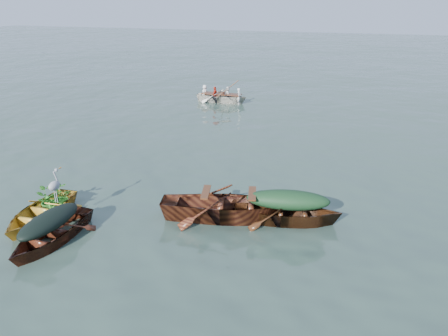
# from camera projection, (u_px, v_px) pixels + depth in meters

# --- Properties ---
(ground) EXTENTS (140.00, 140.00, 0.00)m
(ground) POSITION_uv_depth(u_px,v_px,m) (179.00, 206.00, 12.70)
(ground) COLOR #354A3F
(ground) RESTS_ON ground
(yellow_dinghy) EXTENTS (1.64, 3.43, 0.92)m
(yellow_dinghy) POSITION_uv_depth(u_px,v_px,m) (41.00, 220.00, 11.87)
(yellow_dinghy) COLOR gold
(yellow_dinghy) RESTS_ON ground
(dark_covered_boat) EXTENTS (1.43, 3.59, 0.88)m
(dark_covered_boat) POSITION_uv_depth(u_px,v_px,m) (52.00, 242.00, 10.81)
(dark_covered_boat) COLOR #542713
(dark_covered_boat) RESTS_ON ground
(green_tarp_boat) EXTENTS (4.18, 1.99, 0.91)m
(green_tarp_boat) POSITION_uv_depth(u_px,v_px,m) (287.00, 222.00, 11.76)
(green_tarp_boat) COLOR #442610
(green_tarp_boat) RESTS_ON ground
(open_wooden_boat) EXTENTS (5.37, 2.80, 1.25)m
(open_wooden_boat) POSITION_uv_depth(u_px,v_px,m) (229.00, 219.00, 11.95)
(open_wooden_boat) COLOR brown
(open_wooden_boat) RESTS_ON ground
(rowed_boat) EXTENTS (4.18, 1.32, 0.98)m
(rowed_boat) POSITION_uv_depth(u_px,v_px,m) (222.00, 102.00, 25.21)
(rowed_boat) COLOR white
(rowed_boat) RESTS_ON ground
(dark_tarp_cover) EXTENTS (0.79, 1.98, 0.40)m
(dark_tarp_cover) POSITION_uv_depth(u_px,v_px,m) (49.00, 219.00, 10.57)
(dark_tarp_cover) COLOR black
(dark_tarp_cover) RESTS_ON dark_covered_boat
(green_tarp_cover) EXTENTS (2.30, 1.09, 0.52)m
(green_tarp_cover) POSITION_uv_depth(u_px,v_px,m) (288.00, 198.00, 11.50)
(green_tarp_cover) COLOR #153517
(green_tarp_cover) RESTS_ON green_tarp_boat
(thwart_benches) EXTENTS (2.73, 1.55, 0.04)m
(thwart_benches) POSITION_uv_depth(u_px,v_px,m) (229.00, 198.00, 11.72)
(thwart_benches) COLOR #492511
(thwart_benches) RESTS_ON open_wooden_boat
(heron) EXTENTS (0.30, 0.42, 0.92)m
(heron) POSITION_uv_depth(u_px,v_px,m) (55.00, 191.00, 11.44)
(heron) COLOR #A0A3A9
(heron) RESTS_ON yellow_dinghy
(dinghy_weeds) EXTENTS (0.75, 0.94, 0.60)m
(dinghy_weeds) POSITION_uv_depth(u_px,v_px,m) (51.00, 187.00, 12.08)
(dinghy_weeds) COLOR #2E641A
(dinghy_weeds) RESTS_ON yellow_dinghy
(rowers) EXTENTS (2.93, 1.17, 0.76)m
(rowers) POSITION_uv_depth(u_px,v_px,m) (222.00, 87.00, 24.89)
(rowers) COLOR silver
(rowers) RESTS_ON rowed_boat
(oars) EXTENTS (0.64, 2.61, 0.06)m
(oars) POSITION_uv_depth(u_px,v_px,m) (222.00, 94.00, 25.02)
(oars) COLOR #9C613B
(oars) RESTS_ON rowed_boat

